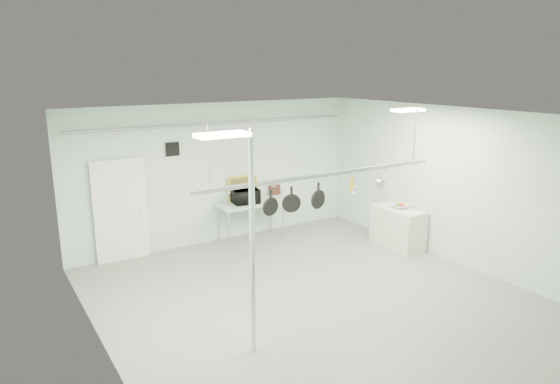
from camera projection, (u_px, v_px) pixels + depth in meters
floor at (323, 305)px, 8.54m from camera, size 8.00×8.00×0.00m
ceiling at (327, 118)px, 7.77m from camera, size 7.00×8.00×0.02m
back_wall at (219, 173)px, 11.43m from camera, size 7.00×0.02×3.20m
right_wall at (464, 188)px, 9.97m from camera, size 0.02×8.00×3.20m
door at (121, 212)px, 10.33m from camera, size 1.10×0.10×2.20m
wall_vent at (172, 149)px, 10.69m from camera, size 0.30×0.04×0.30m
conduit_pipe at (220, 123)px, 11.08m from camera, size 6.60×0.07×0.07m
chrome_pole at (252, 245)px, 6.78m from camera, size 0.08×0.08×3.20m
prep_table at (251, 205)px, 11.61m from camera, size 1.60×0.70×0.91m
side_cabinet at (398, 228)px, 11.22m from camera, size 0.60×1.20×0.90m
pot_rack at (325, 173)px, 8.36m from camera, size 4.80×0.06×1.00m
light_panel_left at (222, 135)px, 5.98m from camera, size 0.65×0.30×0.05m
light_panel_right at (408, 110)px, 9.52m from camera, size 0.65×0.30×0.05m
microwave at (246, 196)px, 11.47m from camera, size 0.64×0.48×0.33m
coffee_canister at (252, 199)px, 11.40m from camera, size 0.17×0.17×0.23m
painting_large at (244, 188)px, 11.75m from camera, size 0.78×0.13×0.58m
painting_small at (275, 190)px, 12.24m from camera, size 0.30×0.09×0.25m
fruit_bowl at (400, 206)px, 11.12m from camera, size 0.40×0.40×0.09m
skillet_left at (271, 202)px, 7.89m from camera, size 0.31×0.10×0.41m
skillet_mid at (291, 199)px, 8.10m from camera, size 0.31×0.18×0.43m
skillet_right at (318, 195)px, 8.38m from camera, size 0.34×0.13×0.44m
whisk at (354, 186)px, 8.77m from camera, size 0.19×0.19×0.31m
grater at (352, 184)px, 8.74m from camera, size 0.10×0.06×0.24m
saucepan at (381, 180)px, 9.09m from camera, size 0.17×0.13×0.27m
fruit_cluster at (400, 204)px, 11.11m from camera, size 0.24×0.24×0.09m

